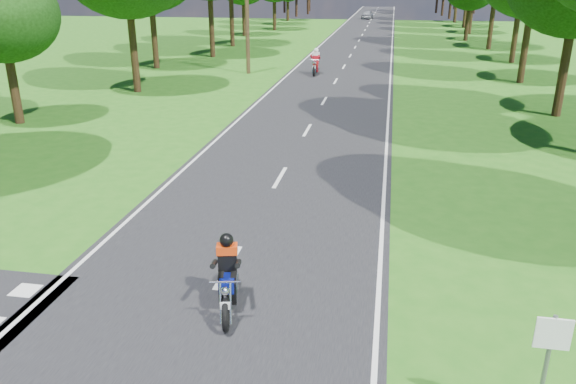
# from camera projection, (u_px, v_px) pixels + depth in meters

# --- Properties ---
(ground) EXTENTS (160.00, 160.00, 0.00)m
(ground) POSITION_uv_depth(u_px,v_px,m) (199.00, 318.00, 10.54)
(ground) COLOR #236015
(ground) RESTS_ON ground
(main_road) EXTENTS (7.00, 140.00, 0.02)m
(main_road) POSITION_uv_depth(u_px,v_px,m) (359.00, 40.00, 56.48)
(main_road) COLOR black
(main_road) RESTS_ON ground
(road_markings) EXTENTS (7.40, 140.00, 0.01)m
(road_markings) POSITION_uv_depth(u_px,v_px,m) (357.00, 42.00, 54.77)
(road_markings) COLOR silver
(road_markings) RESTS_ON main_road
(telegraph_pole) EXTENTS (1.20, 0.26, 8.00)m
(telegraph_pole) POSITION_uv_depth(u_px,v_px,m) (247.00, 9.00, 35.80)
(telegraph_pole) COLOR #382616
(telegraph_pole) RESTS_ON ground
(road_sign) EXTENTS (0.45, 0.07, 2.00)m
(road_sign) POSITION_uv_depth(u_px,v_px,m) (548.00, 359.00, 7.30)
(road_sign) COLOR slate
(road_sign) RESTS_ON ground
(rider_near_blue) EXTENTS (0.97, 1.87, 1.48)m
(rider_near_blue) POSITION_uv_depth(u_px,v_px,m) (227.00, 273.00, 10.59)
(rider_near_blue) COLOR navy
(rider_near_blue) RESTS_ON main_road
(rider_far_red) EXTENTS (0.70, 2.01, 1.67)m
(rider_far_red) POSITION_uv_depth(u_px,v_px,m) (316.00, 61.00, 36.51)
(rider_far_red) COLOR #B61C0E
(rider_far_red) RESTS_ON main_road
(distant_car) EXTENTS (1.82, 3.75, 1.23)m
(distant_car) POSITION_uv_depth(u_px,v_px,m) (367.00, 15.00, 85.29)
(distant_car) COLOR #A6A8AD
(distant_car) RESTS_ON main_road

